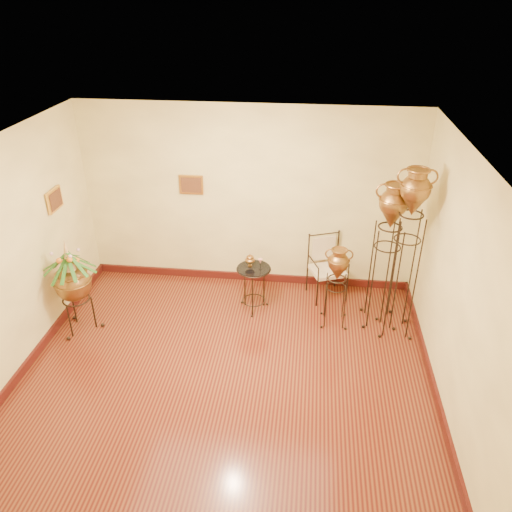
# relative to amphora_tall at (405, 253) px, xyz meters

# --- Properties ---
(ground) EXTENTS (5.00, 5.00, 0.00)m
(ground) POSITION_rel_amphora_tall_xyz_m (-2.15, -1.40, -1.20)
(ground) COLOR brown
(ground) RESTS_ON ground
(room_shell) EXTENTS (5.02, 5.02, 2.81)m
(room_shell) POSITION_rel_amphora_tall_xyz_m (-2.16, -1.39, 0.53)
(room_shell) COLOR #FFF8A4
(room_shell) RESTS_ON ground
(amphora_tall) EXTENTS (0.50, 0.50, 2.36)m
(amphora_tall) POSITION_rel_amphora_tall_xyz_m (0.00, 0.00, 0.00)
(amphora_tall) COLOR black
(amphora_tall) RESTS_ON ground
(amphora_mid) EXTENTS (0.48, 0.48, 2.09)m
(amphora_mid) POSITION_rel_amphora_tall_xyz_m (-0.20, 0.20, -0.15)
(amphora_mid) COLOR black
(amphora_mid) RESTS_ON ground
(amphora_short) EXTENTS (0.38, 0.38, 1.19)m
(amphora_short) POSITION_rel_amphora_tall_xyz_m (-0.82, 0.09, -0.61)
(amphora_short) COLOR black
(amphora_short) RESTS_ON ground
(planter_urn) EXTENTS (0.82, 0.82, 1.40)m
(planter_urn) POSITION_rel_amphora_tall_xyz_m (-4.30, -0.47, -0.42)
(planter_urn) COLOR black
(planter_urn) RESTS_ON ground
(armchair) EXTENTS (0.69, 0.67, 0.97)m
(armchair) POSITION_rel_amphora_tall_xyz_m (-0.92, 0.75, -0.72)
(armchair) COLOR black
(armchair) RESTS_ON ground
(side_table) EXTENTS (0.56, 0.56, 0.87)m
(side_table) POSITION_rel_amphora_tall_xyz_m (-1.98, 0.29, -0.84)
(side_table) COLOR black
(side_table) RESTS_ON ground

